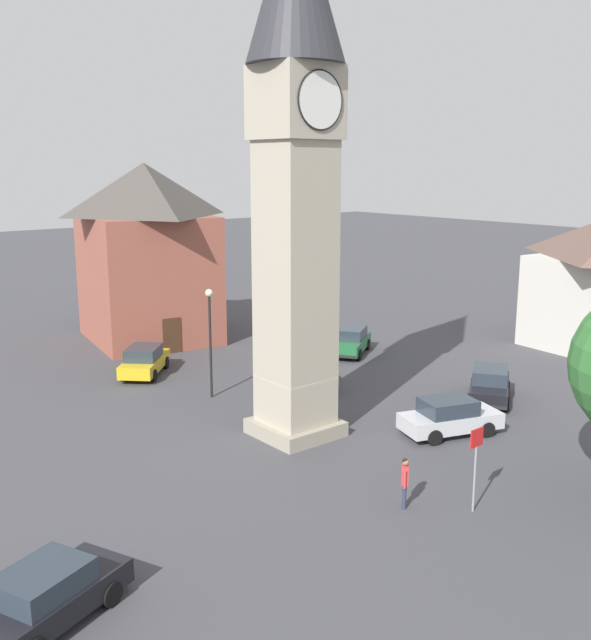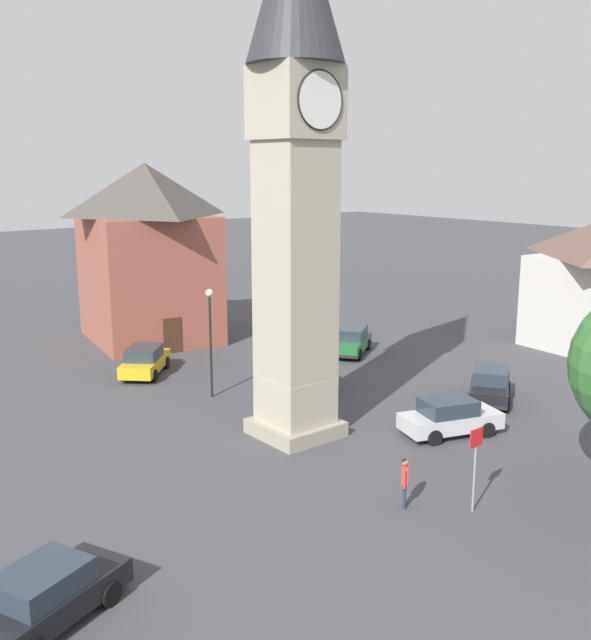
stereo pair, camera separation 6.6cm
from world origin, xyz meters
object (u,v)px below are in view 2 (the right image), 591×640
Objects in this scene: car_white_side at (450,417)px; clock_tower at (295,128)px; car_black_far at (306,370)px; car_green_alley at (47,595)px; car_blue_kerb at (351,341)px; road_sign at (475,456)px; car_silver_kerb at (145,360)px; car_red_corner at (490,385)px; lamp_post at (210,326)px; pedestrian at (404,479)px; building_terrace_right at (148,251)px.

clock_tower is at bearing 140.77° from car_white_side.
car_black_far is 1.00× the size of car_green_alley.
road_sign is (-10.44, -16.72, 1.14)m from car_blue_kerb.
car_blue_kerb is 1.05× the size of car_silver_kerb.
road_sign is (-9.65, -6.41, 1.14)m from car_red_corner.
car_black_far is 0.85× the size of lamp_post.
pedestrian is 26.57m from building_terrace_right.
car_green_alley is at bearing -122.81° from building_terrace_right.
car_blue_kerb is 19.74m from road_sign.
lamp_post is (1.31, 13.48, 2.46)m from pedestrian.
clock_tower reaches higher than car_green_alley.
pedestrian is (-11.16, -4.84, 0.25)m from car_red_corner.
car_red_corner is 1.56× the size of road_sign.
car_blue_kerb is 26.90m from car_green_alley.
car_silver_kerb is at bearing 88.14° from pedestrian.
building_terrace_right reaches higher than road_sign.
car_red_corner is at bearing -54.83° from car_black_far.
building_terrace_right reaches higher than car_green_alley.
building_terrace_right is (-1.36, 13.62, 4.82)m from car_black_far.
building_terrace_right is at bearing 124.52° from car_blue_kerb.
lamp_post is (-4.93, 10.26, 2.71)m from car_white_side.
pedestrian is 0.15× the size of building_terrace_right.
pedestrian is at bearing 133.84° from road_sign.
car_white_side is (-4.91, -1.62, 0.00)m from car_red_corner.
car_black_far is at bearing -15.83° from lamp_post.
car_black_far is at bearing 71.85° from road_sign.
car_green_alley is at bearing -147.67° from car_black_far.
clock_tower is at bearing -86.36° from car_silver_kerb.
car_white_side is at bearing -64.33° from lamp_post.
car_silver_kerb is at bearing 92.52° from road_sign.
car_silver_kerb is 9.34m from building_terrace_right.
road_sign is at bearing -88.98° from clock_tower.
car_silver_kerb is at bearing 109.80° from car_white_side.
car_black_far is at bearing -153.19° from car_blue_kerb.
car_silver_kerb is at bearing 97.40° from lamp_post.
pedestrian is 2.35m from road_sign.
clock_tower is 13.28m from car_black_far.
car_green_alley is at bearing 167.17° from road_sign.
road_sign is at bearing -87.48° from car_silver_kerb.
car_silver_kerb is at bearing 56.24° from car_green_alley.
car_green_alley is (-22.28, -3.53, 0.00)m from car_red_corner.
car_white_side is 1.00× the size of car_green_alley.
lamp_post is at bearing 164.17° from car_black_far.
pedestrian reaches higher than car_black_far.
clock_tower is at bearing 166.40° from car_red_corner.
car_white_side is at bearing 27.25° from pedestrian.
car_blue_kerb is 0.98× the size of car_white_side.
car_white_side is at bearing -85.94° from building_terrace_right.
lamp_post is at bearing 138.73° from car_red_corner.
car_red_corner is at bearing -13.60° from clock_tower.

